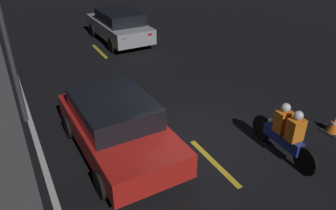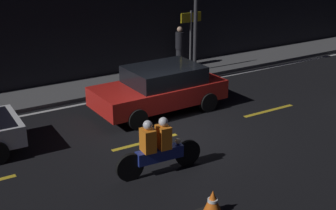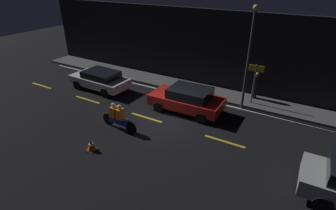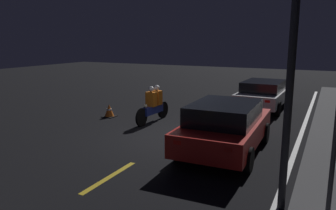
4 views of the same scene
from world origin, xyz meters
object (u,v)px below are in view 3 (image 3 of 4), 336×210
Objects in this scene: taxi_red at (187,99)px; traffic_cone_near at (91,145)px; shop_sign at (255,76)px; pedestrian at (256,85)px; motorcycle at (118,117)px; sedan_white at (100,79)px; street_lamp at (249,55)px.

taxi_red is 5.92m from traffic_cone_near.
shop_sign is at bearing -139.26° from taxi_red.
traffic_cone_near is at bearing -118.89° from pedestrian.
motorcycle is 2.08m from traffic_cone_near.
pedestrian is at bearing -157.51° from sedan_white.
street_lamp is at bearing -101.50° from pedestrian.
pedestrian is (5.08, 6.96, 0.32)m from motorcycle.
street_lamp is (-0.33, -0.79, 1.41)m from shop_sign.
shop_sign is (4.98, 8.24, 1.56)m from traffic_cone_near.
pedestrian reaches higher than taxi_red.
shop_sign is (2.96, 2.70, 1.06)m from taxi_red.
shop_sign is at bearing 67.20° from street_lamp.
traffic_cone_near is 0.22× the size of shop_sign.
street_lamp reaches higher than taxi_red.
sedan_white is 7.83× the size of traffic_cone_near.
motorcycle is at bearing -131.37° from street_lamp.
pedestrian is (2.95, 3.46, 0.22)m from taxi_red.
traffic_cone_near is 9.27m from street_lamp.
street_lamp reaches higher than shop_sign.
traffic_cone_near is at bearing 68.40° from taxi_red.
motorcycle is 0.92× the size of shop_sign.
taxi_red is (6.50, 0.16, 0.05)m from sedan_white.
taxi_red is at bearing -144.00° from street_lamp.
sedan_white is at bearing 145.90° from motorcycle.
shop_sign reaches higher than motorcycle.
pedestrian is at bearing 78.50° from street_lamp.
motorcycle is at bearing 57.04° from taxi_red.
shop_sign is (5.10, 6.20, 1.16)m from motorcycle.
street_lamp is at bearing -165.69° from sedan_white.
sedan_white is at bearing 129.83° from traffic_cone_near.
traffic_cone_near is (0.12, -2.03, -0.40)m from motorcycle.
sedan_white is 7.02m from traffic_cone_near.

